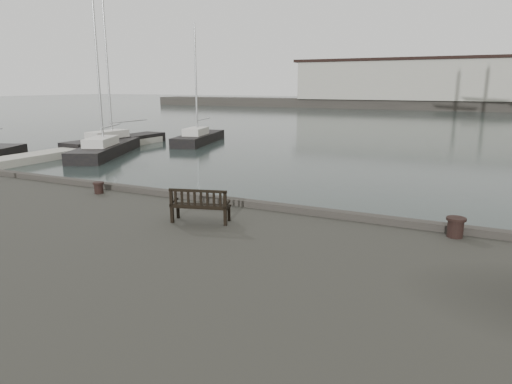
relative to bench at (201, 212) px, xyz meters
The scene contains 9 objects.
ground 2.84m from the bench, 106.29° to the left, with size 400.00×400.00×0.00m, color black.
pontoon 23.94m from the bench, 149.61° to the left, with size 2.00×24.00×0.50m, color #A2A196.
breakwater 94.26m from the bench, 93.14° to the left, with size 140.00×9.50×12.20m.
bench is the anchor object (origin of this frame).
bollard_left 4.87m from the bench, 165.20° to the left, with size 0.35×0.35×0.37m, color black.
bollard_right 6.15m from the bench, 14.73° to the left, with size 0.44×0.44×0.47m, color black.
yacht_b 28.64m from the bench, 136.82° to the left, with size 2.48×10.04×13.19m.
yacht_c 24.07m from the bench, 139.47° to the left, with size 6.05×9.69×12.91m.
yacht_d 29.52m from the bench, 123.05° to the left, with size 4.12×8.62×10.65m.
Camera 1 is at (6.82, -11.58, 4.99)m, focal length 32.00 mm.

